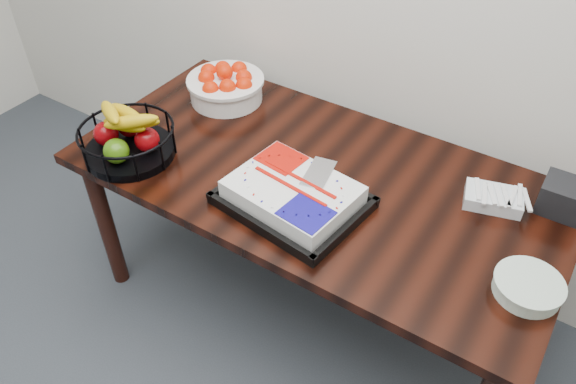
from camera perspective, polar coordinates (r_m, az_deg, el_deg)
The scene contains 7 objects.
table at distance 2.12m, azimuth 2.75°, elevation 0.12°, with size 1.80×0.90×0.75m.
cake_tray at distance 1.90m, azimuth 0.50°, elevation -0.31°, with size 0.51×0.42×0.10m.
tangerine_bowl at distance 2.44m, azimuth -6.38°, elevation 11.15°, with size 0.33×0.33×0.21m.
fruit_basket at distance 2.18m, azimuth -16.00°, elevation 5.26°, with size 0.36×0.36×0.19m.
plate_stack at distance 1.79m, azimuth 23.19°, elevation -8.87°, with size 0.20×0.20×0.05m.
fork_bag at distance 2.04m, azimuth 20.13°, elevation -0.56°, with size 0.22×0.17×0.06m.
napkin_box at distance 2.09m, azimuth 26.32°, elevation -0.52°, with size 0.16×0.13×0.11m, color black.
Camera 1 is at (0.78, 0.61, 2.06)m, focal length 35.00 mm.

